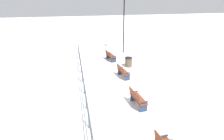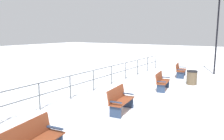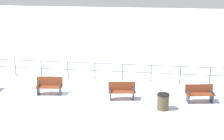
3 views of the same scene
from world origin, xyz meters
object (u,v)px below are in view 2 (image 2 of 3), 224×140
object	(u,v)px
bench_third	(162,81)
bench_fourth	(180,70)
trash_bin	(192,77)
bench_second	(120,100)
lamppost_middle	(218,16)

from	to	relation	value
bench_third	bench_fourth	bearing A→B (deg)	83.69
trash_bin	bench_third	bearing A→B (deg)	-115.51
bench_second	bench_third	bearing A→B (deg)	80.83
bench_second	lamppost_middle	xyz separation A→B (m)	(1.70, 9.81, 3.40)
bench_third	bench_second	bearing A→B (deg)	-101.36
bench_second	trash_bin	world-z (taller)	bench_second
bench_second	trash_bin	distance (m)	5.95
bench_third	lamppost_middle	size ratio (longest dim) A/B	0.27
bench_fourth	lamppost_middle	bearing A→B (deg)	42.19
bench_second	bench_fourth	bearing A→B (deg)	83.36
bench_second	bench_fourth	xyz separation A→B (m)	(-0.00, 7.62, -0.01)
bench_fourth	lamppost_middle	size ratio (longest dim) A/B	0.27
bench_second	bench_third	distance (m)	3.82
bench_fourth	trash_bin	xyz separation A→B (m)	(1.14, -1.79, -0.05)
lamppost_middle	trash_bin	world-z (taller)	lamppost_middle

